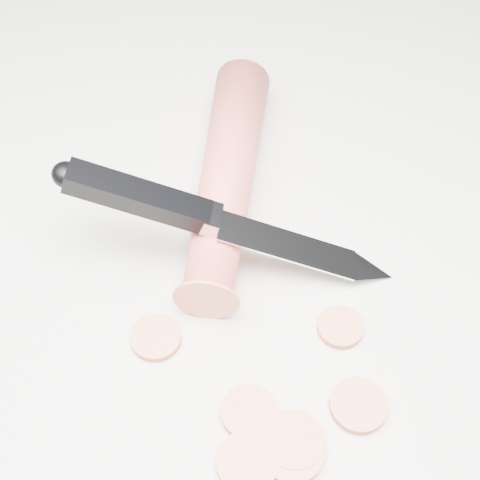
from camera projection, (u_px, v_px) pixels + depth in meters
ground at (227, 317)px, 0.43m from camera, size 2.40×2.40×0.00m
carrot at (227, 177)px, 0.47m from camera, size 0.16×0.18×0.04m
carrot_slice_0 at (292, 452)px, 0.38m from camera, size 0.04×0.04×0.01m
carrot_slice_1 at (247, 462)px, 0.37m from camera, size 0.04×0.04×0.01m
carrot_slice_2 at (294, 441)px, 0.38m from camera, size 0.04×0.04×0.01m
carrot_slice_3 at (249, 412)px, 0.39m from camera, size 0.03×0.03×0.01m
carrot_slice_4 at (358, 406)px, 0.39m from camera, size 0.03×0.03×0.01m
carrot_slice_5 at (156, 338)px, 0.42m from camera, size 0.03×0.03×0.01m
carrot_slice_6 at (340, 327)px, 0.42m from camera, size 0.03×0.03×0.01m
kitchen_knife at (231, 222)px, 0.42m from camera, size 0.19×0.16×0.08m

